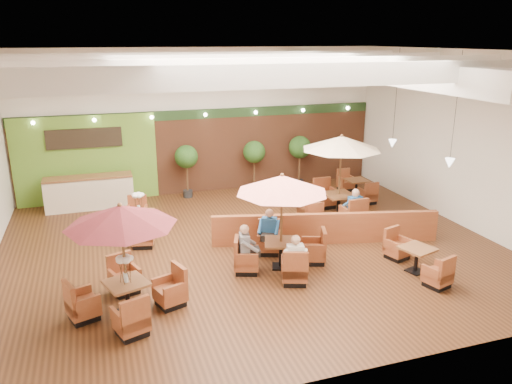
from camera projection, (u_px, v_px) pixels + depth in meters
name	position (u px, v px, depth m)	size (l,w,h in m)	color
room	(247.00, 116.00, 14.61)	(14.04, 14.00, 5.52)	#381E0F
service_counter	(90.00, 193.00, 17.65)	(3.00, 0.75, 1.18)	beige
booth_divider	(326.00, 228.00, 14.66)	(6.69, 0.18, 0.93)	brown
table_0	(123.00, 240.00, 10.55)	(2.64, 2.64, 2.56)	brown
table_1	(282.00, 204.00, 12.71)	(2.67, 2.67, 2.58)	brown
table_2	(339.00, 159.00, 16.34)	(2.70, 2.77, 2.84)	brown
table_3	(140.00, 220.00, 15.25)	(1.00, 2.60, 1.52)	brown
table_4	(416.00, 260.00, 12.88)	(0.96, 2.41, 0.86)	brown
table_5	(356.00, 188.00, 19.02)	(0.78, 2.26, 0.85)	brown
topiary_0	(186.00, 159.00, 18.61)	(0.87, 0.87, 2.02)	black
topiary_1	(254.00, 154.00, 19.41)	(0.87, 0.87, 2.01)	black
topiary_2	(300.00, 149.00, 19.97)	(0.90, 0.90, 2.09)	black
diner_0	(295.00, 254.00, 12.15)	(0.45, 0.40, 0.84)	white
diner_1	(269.00, 228.00, 13.86)	(0.47, 0.46, 0.84)	#2762A9
diner_2	(247.00, 244.00, 12.72)	(0.39, 0.45, 0.86)	gray
diner_3	(354.00, 204.00, 15.79)	(0.43, 0.35, 0.85)	#2762A9
diner_4	(354.00, 205.00, 15.79)	(0.40, 0.32, 0.80)	white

